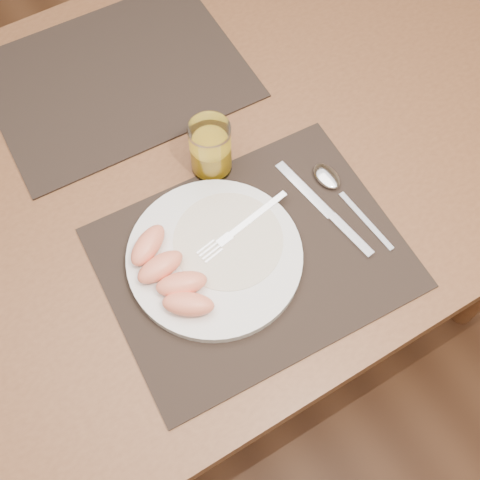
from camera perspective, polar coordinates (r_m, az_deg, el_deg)
name	(u,v)px	position (r m, az deg, el deg)	size (l,w,h in m)	color
ground	(204,314)	(1.70, -3.48, -7.02)	(5.00, 5.00, 0.00)	brown
table	(184,187)	(1.10, -5.36, 5.06)	(1.40, 0.90, 0.75)	brown
placemat_near	(253,258)	(0.93, 1.21, -1.67)	(0.45, 0.35, 0.00)	black
placemat_far	(116,77)	(1.16, -11.64, 14.89)	(0.45, 0.35, 0.00)	black
plate	(215,257)	(0.92, -2.42, -1.58)	(0.27, 0.27, 0.02)	white
plate_dressing	(228,240)	(0.92, -1.13, -0.01)	(0.17, 0.17, 0.00)	white
fork	(236,231)	(0.93, -0.34, 0.89)	(0.17, 0.05, 0.00)	silver
knife	(331,216)	(0.97, 8.64, 2.27)	(0.04, 0.22, 0.01)	silver
spoon	(332,183)	(1.00, 8.75, 5.39)	(0.04, 0.19, 0.01)	silver
juice_glass	(211,150)	(0.98, -2.80, 8.48)	(0.07, 0.07, 0.10)	white
grapefruit_wedges	(169,275)	(0.89, -6.73, -3.28)	(0.10, 0.19, 0.03)	#FF8E68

